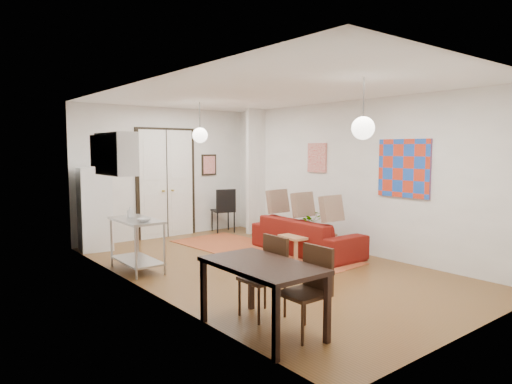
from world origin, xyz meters
TOP-DOWN VIEW (x-y plane):
  - floor at (0.00, 0.00)m, footprint 7.00×7.00m
  - ceiling at (0.00, 0.00)m, footprint 4.20×7.00m
  - wall_back at (0.00, 3.50)m, footprint 4.20×0.02m
  - wall_front at (0.00, -3.50)m, footprint 4.20×0.02m
  - wall_left at (-2.10, 0.00)m, footprint 0.02×7.00m
  - wall_right at (2.10, 0.00)m, footprint 0.02×7.00m
  - double_doors at (0.00, 3.46)m, footprint 1.44×0.06m
  - stub_partition at (1.85, 2.55)m, footprint 0.50×0.10m
  - wall_cabinet at (-1.92, 1.50)m, footprint 0.35×1.00m
  - painting_popart at (2.08, -1.25)m, footprint 0.05×1.00m
  - painting_abstract at (2.08, 0.80)m, footprint 0.05×0.50m
  - poster_back at (1.15, 3.47)m, footprint 0.40×0.03m
  - print_left at (-2.07, 2.00)m, footprint 0.03×0.44m
  - pendant_back at (0.00, 2.00)m, footprint 0.30×0.30m
  - pendant_front at (0.00, -2.00)m, footprint 0.30×0.30m
  - kilim_rug at (0.66, 0.98)m, footprint 1.78×4.11m
  - sofa at (1.31, 0.33)m, footprint 2.32×0.96m
  - coffee_table at (1.07, 0.05)m, footprint 1.02×0.64m
  - potted_plant at (1.17, 0.05)m, footprint 0.41×0.37m
  - kitchen_counter at (-1.75, 1.14)m, footprint 0.57×1.11m
  - bowl at (-1.75, 0.84)m, footprint 0.20×0.20m
  - soap_bottle at (-1.75, 1.39)m, footprint 0.08×0.08m
  - fridge at (-1.75, 3.09)m, footprint 0.65×0.65m
  - dining_table at (-1.75, -2.07)m, footprint 0.80×1.38m
  - dining_chair_near at (-1.46, -1.63)m, footprint 0.46×0.64m
  - dining_chair_far at (-1.46, -2.33)m, footprint 0.46×0.64m
  - black_side_chair at (1.32, 3.25)m, footprint 0.58×0.59m

SIDE VIEW (x-z plane):
  - floor at x=0.00m, z-range 0.00..0.00m
  - kilim_rug at x=0.66m, z-range 0.00..0.01m
  - sofa at x=1.31m, z-range 0.00..0.67m
  - coffee_table at x=1.07m, z-range 0.16..0.58m
  - kitchen_counter at x=-1.75m, z-range 0.11..0.96m
  - dining_chair_near at x=-1.46m, z-range 0.07..1.02m
  - dining_chair_far at x=-1.46m, z-range 0.07..1.02m
  - black_side_chair at x=1.32m, z-range 0.09..1.13m
  - potted_plant at x=1.17m, z-range 0.43..0.85m
  - dining_table at x=-1.75m, z-range 0.30..1.06m
  - fridge at x=-1.75m, z-range 0.00..1.62m
  - bowl at x=-1.75m, z-range 0.85..0.90m
  - soap_bottle at x=-1.75m, z-range 0.85..1.02m
  - double_doors at x=0.00m, z-range -0.05..2.45m
  - wall_back at x=0.00m, z-range 0.00..2.90m
  - wall_front at x=0.00m, z-range 0.00..2.90m
  - wall_left at x=-2.10m, z-range 0.00..2.90m
  - wall_right at x=2.10m, z-range 0.00..2.90m
  - stub_partition at x=1.85m, z-range 0.00..2.90m
  - poster_back at x=1.15m, z-range 1.35..1.85m
  - painting_popart at x=2.08m, z-range 1.15..2.15m
  - painting_abstract at x=2.08m, z-range 1.50..2.10m
  - wall_cabinet at x=-1.92m, z-range 1.55..2.25m
  - print_left at x=-2.07m, z-range 1.68..2.22m
  - pendant_back at x=0.00m, z-range 1.85..2.65m
  - pendant_front at x=0.00m, z-range 1.85..2.65m
  - ceiling at x=0.00m, z-range 2.89..2.91m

